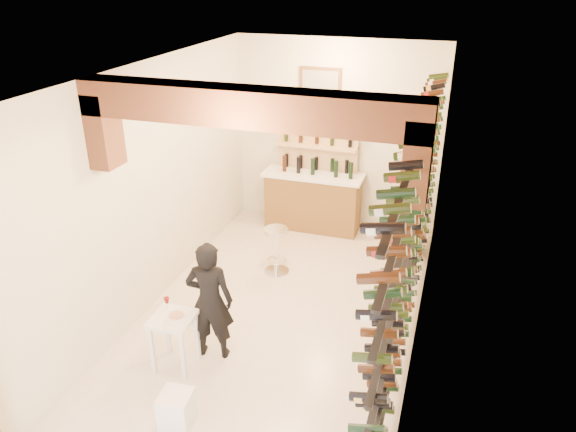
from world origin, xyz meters
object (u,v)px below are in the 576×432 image
object	(u,v)px
person	(210,301)
crate_lower	(407,246)
chrome_barstool	(276,247)
wine_rack	(408,224)
back_counter	(313,199)
white_stool	(177,410)
tasting_table	(173,326)

from	to	relation	value
person	crate_lower	xyz separation A→B (m)	(1.91, 3.23, -0.62)
chrome_barstool	crate_lower	size ratio (longest dim) A/B	1.70
wine_rack	chrome_barstool	size ratio (longest dim) A/B	7.78
back_counter	crate_lower	distance (m)	1.80
back_counter	wine_rack	bearing A→B (deg)	-55.34
white_stool	crate_lower	world-z (taller)	white_stool
person	chrome_barstool	bearing A→B (deg)	-103.63
white_stool	person	size ratio (longest dim) A/B	0.26
wine_rack	person	size ratio (longest dim) A/B	3.82
wine_rack	crate_lower	size ratio (longest dim) A/B	13.20
wine_rack	back_counter	world-z (taller)	wine_rack
person	chrome_barstool	size ratio (longest dim) A/B	2.04
crate_lower	person	bearing A→B (deg)	-120.63
person	chrome_barstool	xyz separation A→B (m)	(0.11, 2.02, -0.32)
wine_rack	white_stool	bearing A→B (deg)	-131.61
wine_rack	crate_lower	bearing A→B (deg)	93.41
back_counter	chrome_barstool	distance (m)	1.67
person	white_stool	bearing A→B (deg)	86.08
chrome_barstool	person	bearing A→B (deg)	-93.22
back_counter	white_stool	bearing A→B (deg)	-91.01
chrome_barstool	crate_lower	xyz separation A→B (m)	(1.80, 1.21, -0.29)
tasting_table	white_stool	xyz separation A→B (m)	(0.44, -0.80, -0.36)
person	crate_lower	size ratio (longest dim) A/B	3.46
white_stool	chrome_barstool	distance (m)	3.15
wine_rack	crate_lower	world-z (taller)	wine_rack
back_counter	person	xyz separation A→B (m)	(-0.21, -3.68, 0.21)
white_stool	crate_lower	distance (m)	4.71
wine_rack	back_counter	distance (m)	3.38
person	crate_lower	bearing A→B (deg)	-131.04
chrome_barstool	tasting_table	bearing A→B (deg)	-100.33
tasting_table	crate_lower	xyz separation A→B (m)	(2.23, 3.55, -0.42)
tasting_table	white_stool	bearing A→B (deg)	-63.51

